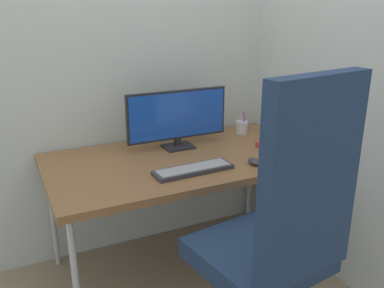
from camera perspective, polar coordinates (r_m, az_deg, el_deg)
name	(u,v)px	position (r m, az deg, el deg)	size (l,w,h in m)	color
ground_plane	(184,265)	(2.64, -1.06, -16.43)	(8.00, 8.00, 0.00)	gray
wall_back	(152,25)	(2.57, -5.54, 16.01)	(2.65, 0.04, 2.80)	#B7C1BC
wall_side_right	(324,27)	(2.46, 17.81, 15.13)	(0.04, 1.98, 2.80)	#B7C1BC
desk	(184,163)	(2.32, -1.15, -2.66)	(1.50, 0.82, 0.71)	brown
office_chair	(280,228)	(1.72, 12.12, -11.25)	(0.65, 0.65, 1.30)	black
monitor	(177,117)	(2.41, -2.02, 3.79)	(0.62, 0.14, 0.34)	black
keyboard	(193,170)	(2.10, 0.18, -3.56)	(0.42, 0.14, 0.02)	#333338
mouse	(254,161)	(2.21, 8.62, -2.40)	(0.05, 0.09, 0.03)	#333338
pen_holder	(242,127)	(2.74, 6.91, 2.35)	(0.08, 0.08, 0.15)	silver
notebook	(280,146)	(2.49, 12.05, -0.28)	(0.18, 0.23, 0.03)	#B23333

